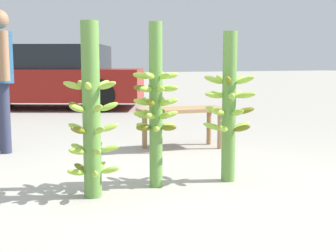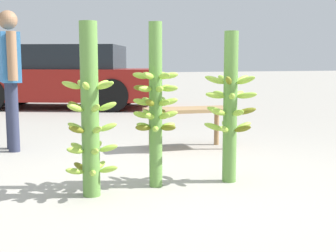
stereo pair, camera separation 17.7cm
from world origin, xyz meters
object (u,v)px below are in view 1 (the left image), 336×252
(banana_stalk_left, at_px, (91,115))
(banana_stalk_right, at_px, (229,106))
(banana_stalk_center, at_px, (156,104))
(parked_car, at_px, (49,78))
(market_bench, at_px, (182,115))
(vendor_person, at_px, (1,69))

(banana_stalk_left, xyz_separation_m, banana_stalk_right, (1.18, -0.03, 0.02))
(banana_stalk_left, relative_size, banana_stalk_center, 0.99)
(parked_car, bearing_deg, banana_stalk_right, -152.66)
(banana_stalk_left, relative_size, parked_car, 0.29)
(banana_stalk_right, xyz_separation_m, market_bench, (0.33, 1.52, -0.25))
(banana_stalk_right, bearing_deg, market_bench, 77.71)
(banana_stalk_left, relative_size, market_bench, 1.25)
(banana_stalk_left, distance_m, parked_car, 7.19)
(banana_stalk_left, xyz_separation_m, banana_stalk_center, (0.55, 0.06, 0.05))
(banana_stalk_center, xyz_separation_m, banana_stalk_right, (0.64, -0.09, -0.03))
(banana_stalk_center, distance_m, parked_car, 7.06)
(vendor_person, bearing_deg, banana_stalk_center, 22.73)
(banana_stalk_left, distance_m, market_bench, 2.14)
(parked_car, bearing_deg, banana_stalk_center, -157.81)
(banana_stalk_right, height_order, market_bench, banana_stalk_right)
(vendor_person, xyz_separation_m, market_bench, (1.92, -0.69, -0.54))
(banana_stalk_left, xyz_separation_m, parked_car, (1.09, 7.11, 0.05))
(banana_stalk_center, relative_size, vendor_person, 0.84)
(banana_stalk_left, bearing_deg, parked_car, 81.29)
(banana_stalk_left, height_order, banana_stalk_right, banana_stalk_left)
(banana_stalk_right, xyz_separation_m, vendor_person, (-1.59, 2.21, 0.29))
(banana_stalk_center, relative_size, market_bench, 1.26)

